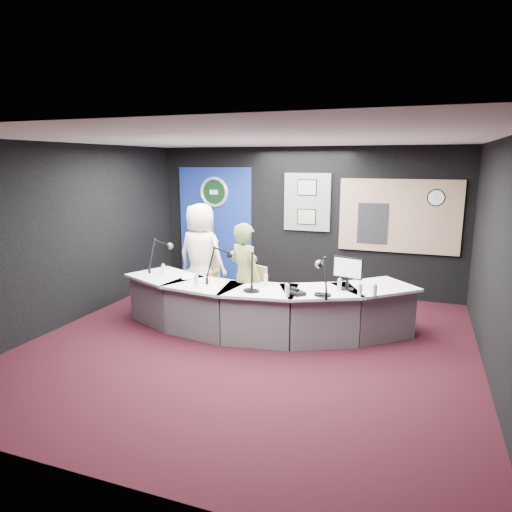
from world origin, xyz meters
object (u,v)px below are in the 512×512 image
(person_woman, at_px, (245,276))
(person_man, at_px, (201,256))
(broadcast_desk, at_px, (260,307))
(armchair_right, at_px, (245,301))
(armchair_left, at_px, (201,280))

(person_woman, bearing_deg, person_man, -7.53)
(broadcast_desk, height_order, armchair_right, armchair_right)
(armchair_left, relative_size, armchair_right, 1.13)
(armchair_left, distance_m, person_woman, 1.40)
(broadcast_desk, relative_size, person_man, 2.47)
(person_man, bearing_deg, person_woman, 152.99)
(person_man, distance_m, person_woman, 1.36)
(armchair_left, xyz_separation_m, person_woman, (1.12, -0.76, 0.34))
(broadcast_desk, height_order, armchair_left, armchair_left)
(person_man, bearing_deg, broadcast_desk, 156.59)
(broadcast_desk, distance_m, person_woman, 0.51)
(person_man, bearing_deg, armchair_right, 152.99)
(armchair_left, height_order, armchair_right, armchair_left)
(armchair_left, xyz_separation_m, armchair_right, (1.12, -0.76, -0.06))
(broadcast_desk, bearing_deg, armchair_right, 168.85)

